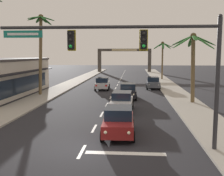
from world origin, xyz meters
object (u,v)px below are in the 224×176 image
at_px(town_gateway_arch, 124,57).
at_px(sedan_third_in_queue, 122,101).
at_px(sedan_oncoming_far, 102,83).
at_px(sedan_parked_nearest_kerb, 153,83).
at_px(sedan_fifth_in_queue, 128,91).
at_px(traffic_signal_mast, 145,53).
at_px(sedan_lead_at_stop_bar, 119,121).
at_px(palm_right_farthest, 163,51).
at_px(palm_left_second, 41,40).
at_px(palm_right_second, 193,53).

bearing_deg(town_gateway_arch, sedan_third_in_queue, -88.27).
relative_size(sedan_oncoming_far, sedan_parked_nearest_kerb, 1.01).
relative_size(sedan_fifth_in_queue, sedan_parked_nearest_kerb, 1.00).
bearing_deg(sedan_oncoming_far, traffic_signal_mast, -78.53).
distance_m(sedan_third_in_queue, town_gateway_arch, 52.41).
height_order(sedan_lead_at_stop_bar, palm_right_farthest, palm_right_farthest).
bearing_deg(sedan_third_in_queue, sedan_fifth_in_queue, 86.86).
bearing_deg(palm_right_farthest, sedan_fifth_in_queue, -104.69).
bearing_deg(sedan_oncoming_far, sedan_fifth_in_queue, -63.65).
distance_m(sedan_oncoming_far, town_gateway_arch, 37.98).
distance_m(sedan_fifth_in_queue, palm_left_second, 11.75).
bearing_deg(sedan_parked_nearest_kerb, palm_right_second, -75.53).
height_order(traffic_signal_mast, sedan_oncoming_far, traffic_signal_mast).
bearing_deg(palm_right_farthest, sedan_parked_nearest_kerb, -100.95).
xyz_separation_m(sedan_third_in_queue, palm_right_second, (6.81, 4.32, 4.12)).
xyz_separation_m(sedan_lead_at_stop_bar, palm_right_second, (6.70, 11.31, 4.12)).
distance_m(sedan_lead_at_stop_bar, sedan_oncoming_far, 21.75).
xyz_separation_m(sedan_parked_nearest_kerb, palm_left_second, (-13.58, -7.82, 5.66)).
bearing_deg(palm_left_second, palm_right_second, -13.54).
bearing_deg(traffic_signal_mast, palm_right_farthest, 82.94).
relative_size(palm_right_farthest, town_gateway_arch, 0.50).
bearing_deg(sedan_oncoming_far, sedan_parked_nearest_kerb, 13.21).
bearing_deg(town_gateway_arch, traffic_signal_mast, -87.10).
bearing_deg(palm_right_second, sedan_parked_nearest_kerb, 104.47).
distance_m(traffic_signal_mast, palm_right_farthest, 40.16).
height_order(sedan_third_in_queue, palm_right_second, palm_right_second).
bearing_deg(sedan_lead_at_stop_bar, sedan_parked_nearest_kerb, 81.04).
height_order(palm_right_second, palm_right_farthest, palm_right_farthest).
relative_size(traffic_signal_mast, palm_right_second, 1.58).
relative_size(sedan_fifth_in_queue, sedan_oncoming_far, 0.99).
height_order(traffic_signal_mast, town_gateway_arch, traffic_signal_mast).
xyz_separation_m(sedan_lead_at_stop_bar, sedan_third_in_queue, (-0.11, 6.99, 0.00)).
distance_m(sedan_parked_nearest_kerb, town_gateway_arch, 36.68).
height_order(sedan_oncoming_far, palm_right_farthest, palm_right_farthest).
xyz_separation_m(sedan_fifth_in_queue, sedan_parked_nearest_kerb, (3.37, 9.16, 0.00)).
bearing_deg(palm_left_second, sedan_fifth_in_queue, -7.47).
bearing_deg(sedan_lead_at_stop_bar, sedan_oncoming_far, 99.09).
bearing_deg(sedan_third_in_queue, town_gateway_arch, 91.73).
bearing_deg(sedan_lead_at_stop_bar, sedan_third_in_queue, 90.87).
bearing_deg(sedan_lead_at_stop_bar, palm_right_second, 59.37).
relative_size(sedan_fifth_in_queue, palm_right_second, 0.64).
height_order(sedan_third_in_queue, sedan_fifth_in_queue, same).
xyz_separation_m(sedan_fifth_in_queue, palm_left_second, (-10.21, 1.34, 5.66)).
bearing_deg(sedan_fifth_in_queue, sedan_parked_nearest_kerb, 69.79).
relative_size(sedan_parked_nearest_kerb, palm_right_farthest, 0.61).
xyz_separation_m(sedan_third_in_queue, sedan_fifth_in_queue, (0.38, 6.99, 0.00)).
height_order(sedan_third_in_queue, palm_right_farthest, palm_right_farthest).
bearing_deg(sedan_fifth_in_queue, sedan_third_in_queue, -93.14).
xyz_separation_m(sedan_third_in_queue, sedan_oncoming_far, (-3.33, 14.48, 0.00)).
xyz_separation_m(palm_right_second, town_gateway_arch, (-8.38, 47.96, -0.81)).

